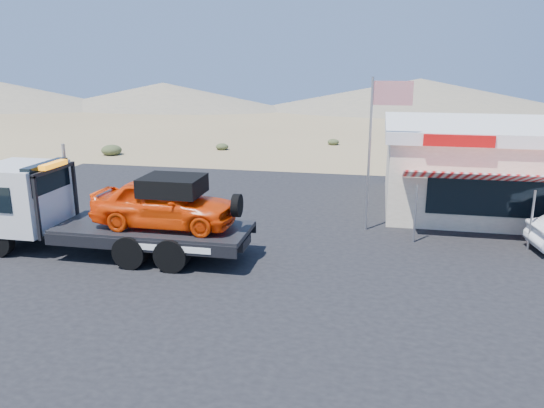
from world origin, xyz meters
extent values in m
plane|color=olive|center=(0.00, 0.00, 0.00)|extent=(120.00, 120.00, 0.00)
cube|color=black|center=(2.00, 3.00, 0.01)|extent=(32.00, 24.00, 0.02)
cylinder|color=black|center=(-7.69, 1.13, 0.57)|extent=(1.10, 0.33, 1.10)
cylinder|color=black|center=(-2.73, -1.07, 0.57)|extent=(1.10, 0.61, 1.10)
cylinder|color=black|center=(-2.73, 1.13, 0.57)|extent=(1.10, 0.61, 1.10)
cylinder|color=black|center=(-1.29, -1.07, 0.57)|extent=(1.10, 0.61, 1.10)
cylinder|color=black|center=(-1.29, 1.13, 0.57)|extent=(1.10, 0.61, 1.10)
cube|color=black|center=(-3.61, 0.03, 0.74)|extent=(9.05, 1.10, 0.33)
cube|color=silver|center=(-7.36, 0.03, 1.90)|extent=(2.43, 2.59, 2.32)
cube|color=black|center=(-6.31, 0.03, 2.67)|extent=(0.39, 2.21, 0.99)
cube|color=black|center=(-5.98, 0.03, 1.84)|extent=(0.11, 2.43, 2.21)
cube|color=orange|center=(-5.98, 0.03, 3.11)|extent=(0.28, 1.32, 0.17)
cube|color=black|center=(-2.39, 0.03, 1.04)|extent=(6.62, 2.54, 0.17)
imported|color=#F23D06|center=(-1.95, 0.03, 1.95)|extent=(4.86, 1.95, 1.66)
cube|color=black|center=(-1.62, 0.03, 2.58)|extent=(1.99, 1.66, 0.61)
cube|color=beige|center=(10.50, 9.00, 1.72)|extent=(10.00, 8.00, 3.40)
cube|color=white|center=(10.50, 9.00, 3.67)|extent=(10.40, 8.40, 0.50)
cube|color=red|center=(8.00, 4.74, 3.67)|extent=(2.60, 0.12, 0.45)
cube|color=black|center=(10.50, 4.98, 1.52)|extent=(7.00, 0.06, 1.60)
cube|color=red|center=(10.50, 4.10, 2.47)|extent=(9.00, 1.73, 0.61)
cylinder|color=#99999E|center=(6.50, 3.30, 1.12)|extent=(0.08, 0.08, 2.20)
cylinder|color=#99999E|center=(10.50, 3.30, 1.12)|extent=(0.08, 0.08, 2.20)
cylinder|color=#99999E|center=(4.70, 4.50, 3.02)|extent=(0.10, 0.10, 6.00)
cube|color=#B20C14|center=(5.45, 4.50, 5.42)|extent=(1.50, 0.02, 0.90)
ellipsoid|color=#303B20|center=(-15.66, 11.18, 0.26)|extent=(0.96, 0.96, 0.52)
ellipsoid|color=#303B20|center=(-13.78, 18.50, 0.39)|extent=(1.44, 1.44, 0.78)
ellipsoid|color=#303B20|center=(-6.64, 22.25, 0.26)|extent=(0.96, 0.96, 0.52)
ellipsoid|color=#303B20|center=(1.43, 26.34, 0.25)|extent=(0.93, 0.93, 0.50)
cone|color=#726B59|center=(-25.00, 55.00, 1.75)|extent=(36.00, 36.00, 3.50)
cone|color=#726B59|center=(10.00, 58.00, 2.10)|extent=(44.00, 44.00, 4.20)
camera|label=1|loc=(5.06, -16.15, 6.64)|focal=35.00mm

